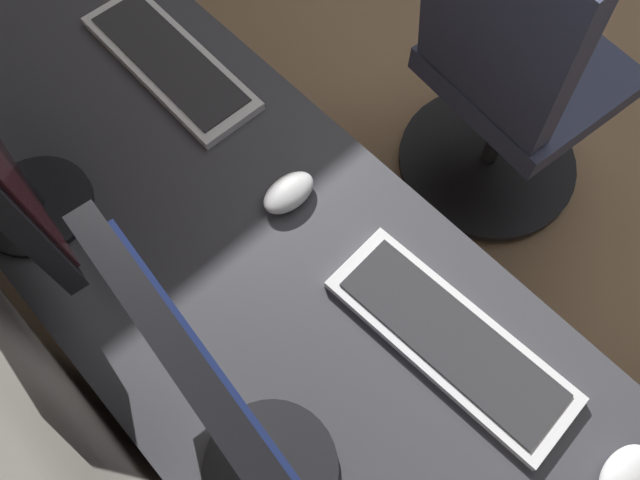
{
  "coord_description": "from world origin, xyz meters",
  "views": [
    {
      "loc": [
        -0.42,
        1.97,
        1.67
      ],
      "look_at": [
        -0.17,
        1.73,
        0.95
      ],
      "focal_mm": 33.81,
      "sensor_mm": 36.0,
      "label": 1
    }
  ],
  "objects_px": {
    "drawer_pedestal": "(273,354)",
    "mouse_main": "(627,475)",
    "keyboard_main": "(170,62)",
    "office_chair": "(507,87)",
    "mouse_spare": "(288,192)",
    "monitor_primary": "(255,449)",
    "keyboard_spare": "(450,339)"
  },
  "relations": [
    {
      "from": "drawer_pedestal",
      "to": "mouse_main",
      "type": "relative_size",
      "value": 6.68
    },
    {
      "from": "keyboard_main",
      "to": "office_chair",
      "type": "xyz_separation_m",
      "value": [
        -0.4,
        -0.68,
        -0.28
      ]
    },
    {
      "from": "drawer_pedestal",
      "to": "mouse_spare",
      "type": "xyz_separation_m",
      "value": [
        0.1,
        -0.16,
        0.4
      ]
    },
    {
      "from": "monitor_primary",
      "to": "keyboard_spare",
      "type": "xyz_separation_m",
      "value": [
        -0.05,
        -0.33,
        -0.25
      ]
    },
    {
      "from": "drawer_pedestal",
      "to": "keyboard_main",
      "type": "bearing_deg",
      "value": -21.69
    },
    {
      "from": "keyboard_main",
      "to": "mouse_spare",
      "type": "bearing_deg",
      "value": 175.59
    },
    {
      "from": "drawer_pedestal",
      "to": "mouse_main",
      "type": "xyz_separation_m",
      "value": [
        -0.58,
        -0.21,
        0.4
      ]
    },
    {
      "from": "keyboard_spare",
      "to": "mouse_spare",
      "type": "height_order",
      "value": "mouse_spare"
    },
    {
      "from": "mouse_spare",
      "to": "keyboard_spare",
      "type": "bearing_deg",
      "value": -178.4
    },
    {
      "from": "office_chair",
      "to": "mouse_main",
      "type": "bearing_deg",
      "value": 134.81
    },
    {
      "from": "drawer_pedestal",
      "to": "office_chair",
      "type": "distance_m",
      "value": 0.88
    },
    {
      "from": "keyboard_main",
      "to": "mouse_main",
      "type": "bearing_deg",
      "value": -179.32
    },
    {
      "from": "drawer_pedestal",
      "to": "mouse_main",
      "type": "height_order",
      "value": "mouse_main"
    },
    {
      "from": "keyboard_main",
      "to": "monitor_primary",
      "type": "bearing_deg",
      "value": 153.51
    },
    {
      "from": "keyboard_main",
      "to": "mouse_spare",
      "type": "relative_size",
      "value": 4.06
    },
    {
      "from": "drawer_pedestal",
      "to": "keyboard_main",
      "type": "height_order",
      "value": "keyboard_main"
    },
    {
      "from": "drawer_pedestal",
      "to": "mouse_spare",
      "type": "height_order",
      "value": "mouse_spare"
    },
    {
      "from": "keyboard_spare",
      "to": "mouse_main",
      "type": "height_order",
      "value": "mouse_main"
    },
    {
      "from": "drawer_pedestal",
      "to": "office_chair",
      "type": "bearing_deg",
      "value": -84.48
    },
    {
      "from": "drawer_pedestal",
      "to": "keyboard_spare",
      "type": "relative_size",
      "value": 1.63
    },
    {
      "from": "drawer_pedestal",
      "to": "monitor_primary",
      "type": "distance_m",
      "value": 0.7
    },
    {
      "from": "drawer_pedestal",
      "to": "monitor_primary",
      "type": "bearing_deg",
      "value": 144.13
    },
    {
      "from": "drawer_pedestal",
      "to": "mouse_spare",
      "type": "distance_m",
      "value": 0.44
    },
    {
      "from": "monitor_primary",
      "to": "keyboard_main",
      "type": "height_order",
      "value": "monitor_primary"
    },
    {
      "from": "keyboard_spare",
      "to": "office_chair",
      "type": "height_order",
      "value": "office_chair"
    },
    {
      "from": "monitor_primary",
      "to": "office_chair",
      "type": "height_order",
      "value": "monitor_primary"
    },
    {
      "from": "keyboard_main",
      "to": "drawer_pedestal",
      "type": "bearing_deg",
      "value": 158.31
    },
    {
      "from": "monitor_primary",
      "to": "mouse_main",
      "type": "bearing_deg",
      "value": -134.52
    },
    {
      "from": "drawer_pedestal",
      "to": "mouse_spare",
      "type": "bearing_deg",
      "value": -57.93
    },
    {
      "from": "monitor_primary",
      "to": "keyboard_spare",
      "type": "bearing_deg",
      "value": -98.79
    },
    {
      "from": "monitor_primary",
      "to": "mouse_spare",
      "type": "relative_size",
      "value": 4.66
    },
    {
      "from": "keyboard_main",
      "to": "office_chair",
      "type": "height_order",
      "value": "office_chair"
    }
  ]
}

